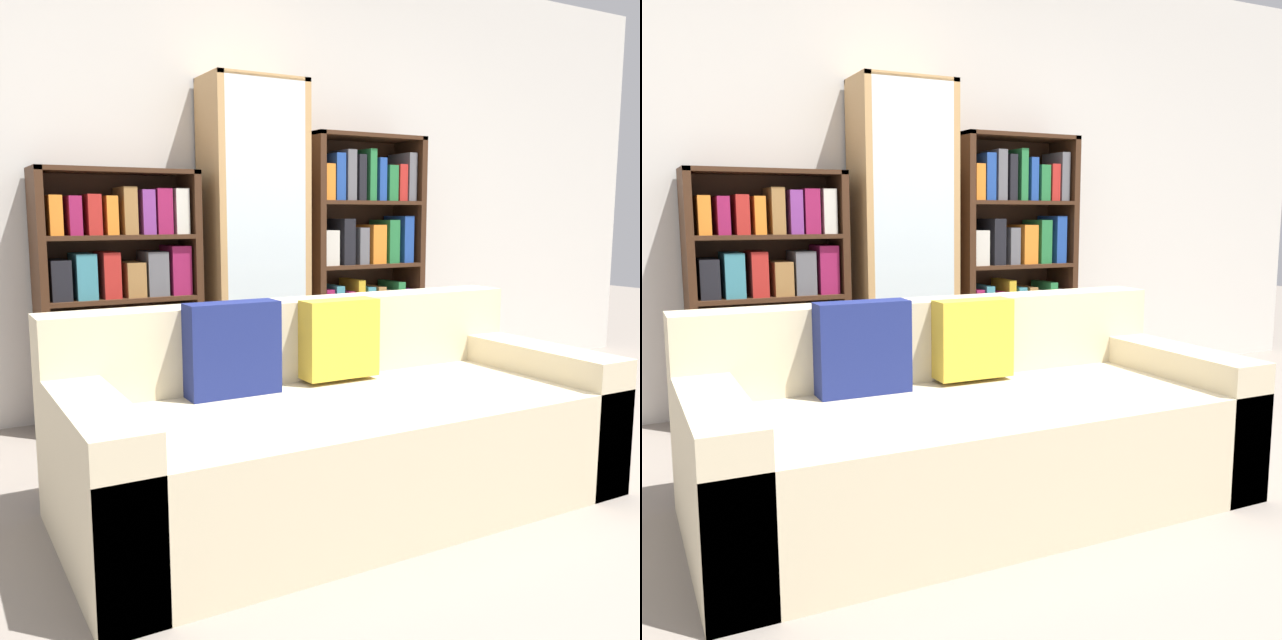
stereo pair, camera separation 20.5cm
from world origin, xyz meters
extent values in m
plane|color=gray|center=(0.00, 0.00, 0.00)|extent=(16.00, 16.00, 0.00)
cube|color=beige|center=(0.00, 2.38, 1.35)|extent=(6.81, 0.06, 2.70)
cube|color=beige|center=(-0.30, 0.61, 0.22)|extent=(2.11, 0.97, 0.44)
cube|color=beige|center=(-0.30, 0.99, 0.61)|extent=(2.11, 0.20, 0.33)
cube|color=beige|center=(-1.26, 0.61, 0.28)|extent=(0.20, 0.97, 0.56)
cube|color=beige|center=(0.65, 0.61, 0.28)|extent=(0.20, 0.97, 0.56)
cube|color=navy|center=(-0.67, 0.83, 0.62)|extent=(0.36, 0.12, 0.36)
cube|color=gold|center=(-0.20, 0.83, 0.62)|extent=(0.32, 0.12, 0.32)
cube|color=#3D2314|center=(-1.16, 2.17, 0.68)|extent=(0.04, 0.32, 1.36)
cube|color=#3D2314|center=(-0.36, 2.17, 0.68)|extent=(0.04, 0.32, 1.36)
cube|color=#3D2314|center=(-0.76, 2.17, 1.35)|extent=(0.84, 0.32, 0.02)
cube|color=#3D2314|center=(-0.76, 2.17, 0.01)|extent=(0.84, 0.32, 0.02)
cube|color=#3D2314|center=(-0.76, 2.33, 0.68)|extent=(0.84, 0.01, 1.36)
cube|color=#3D2314|center=(-0.76, 2.17, 0.35)|extent=(0.76, 0.32, 0.02)
cube|color=#3D2314|center=(-0.76, 2.17, 0.68)|extent=(0.76, 0.32, 0.02)
cube|color=#3D2314|center=(-0.76, 2.17, 1.01)|extent=(0.76, 0.32, 0.02)
cube|color=teal|center=(-1.10, 2.16, 0.16)|extent=(0.05, 0.24, 0.26)
cube|color=olive|center=(-1.02, 2.16, 0.14)|extent=(0.05, 0.24, 0.22)
cube|color=beige|center=(-0.95, 2.16, 0.12)|extent=(0.05, 0.24, 0.19)
cube|color=#7A3384|center=(-0.88, 2.16, 0.14)|extent=(0.07, 0.24, 0.23)
cube|color=#7A3384|center=(-0.81, 2.16, 0.12)|extent=(0.05, 0.24, 0.19)
cube|color=#1E4293|center=(-0.73, 2.16, 0.15)|extent=(0.06, 0.24, 0.26)
cube|color=#8E1947|center=(-0.65, 2.16, 0.15)|extent=(0.07, 0.24, 0.25)
cube|color=gold|center=(-0.58, 2.16, 0.13)|extent=(0.07, 0.24, 0.21)
cube|color=beige|center=(-0.51, 2.16, 0.14)|extent=(0.06, 0.24, 0.23)
cube|color=teal|center=(-0.43, 2.16, 0.15)|extent=(0.05, 0.24, 0.25)
cube|color=#AD231E|center=(-1.10, 2.16, 0.47)|extent=(0.06, 0.24, 0.22)
cube|color=black|center=(-1.03, 2.16, 0.48)|extent=(0.05, 0.24, 0.22)
cube|color=#237038|center=(-0.95, 2.16, 0.46)|extent=(0.06, 0.24, 0.19)
cube|color=gold|center=(-0.87, 2.16, 0.48)|extent=(0.06, 0.24, 0.23)
cube|color=orange|center=(-0.80, 2.16, 0.47)|extent=(0.06, 0.24, 0.21)
cube|color=#8E1947|center=(-0.72, 2.16, 0.46)|extent=(0.05, 0.24, 0.20)
cube|color=orange|center=(-0.65, 2.16, 0.45)|extent=(0.06, 0.24, 0.17)
cube|color=black|center=(-0.58, 2.16, 0.45)|extent=(0.06, 0.24, 0.18)
cube|color=teal|center=(-0.50, 2.16, 0.48)|extent=(0.05, 0.24, 0.22)
cube|color=gold|center=(-0.43, 2.16, 0.48)|extent=(0.05, 0.24, 0.22)
cube|color=black|center=(-1.08, 2.16, 0.80)|extent=(0.10, 0.24, 0.21)
cube|color=teal|center=(-0.95, 2.16, 0.81)|extent=(0.10, 0.24, 0.23)
cube|color=#AD231E|center=(-0.82, 2.16, 0.81)|extent=(0.09, 0.24, 0.24)
cube|color=olive|center=(-0.70, 2.16, 0.79)|extent=(0.10, 0.24, 0.18)
cube|color=#5B5B60|center=(-0.58, 2.16, 0.81)|extent=(0.11, 0.24, 0.24)
cube|color=#8E1947|center=(-0.45, 2.16, 0.83)|extent=(0.11, 0.24, 0.26)
cube|color=orange|center=(-1.09, 2.16, 1.12)|extent=(0.06, 0.24, 0.20)
cube|color=#8E1947|center=(-0.99, 2.16, 1.12)|extent=(0.06, 0.24, 0.20)
cube|color=#AD231E|center=(-0.90, 2.16, 1.13)|extent=(0.07, 0.24, 0.21)
cube|color=orange|center=(-0.81, 2.16, 1.12)|extent=(0.06, 0.24, 0.20)
cube|color=olive|center=(-0.72, 2.16, 1.15)|extent=(0.07, 0.24, 0.25)
cube|color=#7A3384|center=(-0.62, 2.16, 1.14)|extent=(0.07, 0.24, 0.23)
cube|color=#8E1947|center=(-0.54, 2.16, 1.14)|extent=(0.08, 0.24, 0.24)
cube|color=beige|center=(-0.44, 2.16, 1.14)|extent=(0.07, 0.24, 0.24)
cube|color=tan|center=(-0.24, 2.15, 0.94)|extent=(0.04, 0.36, 1.89)
cube|color=tan|center=(0.28, 2.15, 0.94)|extent=(0.04, 0.36, 1.89)
cube|color=tan|center=(0.02, 2.15, 1.88)|extent=(0.56, 0.36, 0.02)
cube|color=tan|center=(0.02, 2.15, 0.01)|extent=(0.56, 0.36, 0.02)
cube|color=tan|center=(0.02, 2.33, 0.94)|extent=(0.56, 0.01, 1.89)
cube|color=silver|center=(0.02, 1.98, 0.94)|extent=(0.48, 0.01, 1.86)
cube|color=tan|center=(0.02, 2.15, 0.39)|extent=(0.48, 0.32, 0.02)
cube|color=tan|center=(0.02, 2.15, 0.76)|extent=(0.48, 0.32, 0.02)
cube|color=tan|center=(0.02, 2.15, 1.13)|extent=(0.48, 0.32, 0.02)
cube|color=tan|center=(0.02, 2.15, 1.50)|extent=(0.48, 0.32, 0.02)
cylinder|color=silver|center=(-0.16, 2.17, 0.06)|extent=(0.01, 0.01, 0.07)
cone|color=silver|center=(-0.16, 2.17, 0.14)|extent=(0.06, 0.06, 0.09)
cylinder|color=silver|center=(-0.07, 2.15, 0.06)|extent=(0.01, 0.01, 0.07)
cone|color=silver|center=(-0.07, 2.15, 0.14)|extent=(0.06, 0.06, 0.09)
cylinder|color=silver|center=(0.02, 2.14, 0.06)|extent=(0.01, 0.01, 0.07)
cone|color=silver|center=(0.02, 2.14, 0.14)|extent=(0.06, 0.06, 0.09)
cylinder|color=silver|center=(0.11, 2.14, 0.06)|extent=(0.01, 0.01, 0.07)
cone|color=silver|center=(0.11, 2.14, 0.14)|extent=(0.06, 0.06, 0.09)
cylinder|color=silver|center=(0.20, 2.14, 0.06)|extent=(0.01, 0.01, 0.07)
cone|color=silver|center=(0.20, 2.14, 0.14)|extent=(0.06, 0.06, 0.09)
cylinder|color=silver|center=(-0.13, 2.15, 0.44)|extent=(0.01, 0.01, 0.07)
cone|color=silver|center=(-0.13, 2.15, 0.52)|extent=(0.09, 0.09, 0.09)
cylinder|color=silver|center=(0.02, 2.15, 0.44)|extent=(0.01, 0.01, 0.07)
cone|color=silver|center=(0.02, 2.15, 0.52)|extent=(0.09, 0.09, 0.09)
cylinder|color=silver|center=(0.17, 2.17, 0.44)|extent=(0.01, 0.01, 0.07)
cone|color=silver|center=(0.17, 2.17, 0.52)|extent=(0.09, 0.09, 0.09)
cylinder|color=silver|center=(-0.16, 2.16, 0.81)|extent=(0.01, 0.01, 0.08)
cone|color=silver|center=(-0.16, 2.16, 0.91)|extent=(0.05, 0.05, 0.10)
cylinder|color=silver|center=(-0.09, 2.15, 0.81)|extent=(0.01, 0.01, 0.08)
cone|color=silver|center=(-0.09, 2.15, 0.91)|extent=(0.05, 0.05, 0.10)
cylinder|color=silver|center=(-0.02, 2.13, 0.81)|extent=(0.01, 0.01, 0.08)
cone|color=silver|center=(-0.02, 2.13, 0.91)|extent=(0.05, 0.05, 0.10)
cylinder|color=silver|center=(0.06, 2.17, 0.81)|extent=(0.01, 0.01, 0.08)
cone|color=silver|center=(0.06, 2.17, 0.91)|extent=(0.05, 0.05, 0.10)
cylinder|color=silver|center=(0.13, 2.15, 0.81)|extent=(0.01, 0.01, 0.08)
cone|color=silver|center=(0.13, 2.15, 0.91)|extent=(0.05, 0.05, 0.10)
cylinder|color=silver|center=(0.21, 2.16, 0.81)|extent=(0.01, 0.01, 0.08)
cone|color=silver|center=(0.21, 2.16, 0.91)|extent=(0.05, 0.05, 0.10)
cylinder|color=silver|center=(-0.16, 2.14, 1.17)|extent=(0.01, 0.01, 0.07)
cone|color=silver|center=(-0.16, 2.14, 1.25)|extent=(0.06, 0.06, 0.08)
cylinder|color=silver|center=(-0.07, 2.16, 1.17)|extent=(0.01, 0.01, 0.07)
cone|color=silver|center=(-0.07, 2.16, 1.25)|extent=(0.06, 0.06, 0.08)
cylinder|color=silver|center=(0.02, 2.16, 1.17)|extent=(0.01, 0.01, 0.07)
cone|color=silver|center=(0.02, 2.16, 1.25)|extent=(0.06, 0.06, 0.08)
cylinder|color=silver|center=(0.11, 2.15, 1.17)|extent=(0.01, 0.01, 0.07)
cone|color=silver|center=(0.11, 2.15, 1.25)|extent=(0.06, 0.06, 0.08)
cylinder|color=silver|center=(0.20, 2.14, 1.17)|extent=(0.01, 0.01, 0.07)
cone|color=silver|center=(0.20, 2.14, 1.25)|extent=(0.06, 0.06, 0.08)
cylinder|color=silver|center=(-0.16, 2.15, 1.54)|extent=(0.01, 0.01, 0.06)
cone|color=silver|center=(-0.16, 2.15, 1.61)|extent=(0.05, 0.05, 0.08)
cylinder|color=silver|center=(-0.09, 2.16, 1.54)|extent=(0.01, 0.01, 0.06)
cone|color=silver|center=(-0.09, 2.16, 1.61)|extent=(0.05, 0.05, 0.08)
cylinder|color=silver|center=(-0.02, 2.17, 1.54)|extent=(0.01, 0.01, 0.06)
cone|color=silver|center=(-0.02, 2.17, 1.61)|extent=(0.05, 0.05, 0.08)
cylinder|color=silver|center=(0.06, 2.15, 1.54)|extent=(0.01, 0.01, 0.06)
cone|color=silver|center=(0.06, 2.15, 1.61)|extent=(0.05, 0.05, 0.08)
cylinder|color=silver|center=(0.13, 2.16, 1.54)|extent=(0.01, 0.01, 0.06)
cone|color=silver|center=(0.13, 2.16, 1.61)|extent=(0.05, 0.05, 0.08)
cylinder|color=silver|center=(0.21, 2.14, 1.54)|extent=(0.01, 0.01, 0.06)
cone|color=silver|center=(0.21, 2.14, 1.61)|extent=(0.05, 0.05, 0.08)
cube|color=#3D2314|center=(0.41, 2.17, 0.81)|extent=(0.04, 0.32, 1.62)
cube|color=#3D2314|center=(1.15, 2.17, 0.81)|extent=(0.04, 0.32, 1.62)
cube|color=#3D2314|center=(0.78, 2.17, 1.60)|extent=(0.78, 0.32, 0.02)
cube|color=#3D2314|center=(0.78, 2.17, 0.01)|extent=(0.78, 0.32, 0.02)
cube|color=#3D2314|center=(0.78, 2.33, 0.81)|extent=(0.78, 0.01, 1.62)
cube|color=#3D2314|center=(0.78, 2.17, 0.42)|extent=(0.70, 0.32, 0.02)
cube|color=#3D2314|center=(0.78, 2.17, 0.81)|extent=(0.70, 0.32, 0.02)
cube|color=#3D2314|center=(0.78, 2.17, 1.20)|extent=(0.70, 0.32, 0.02)
cube|color=#237038|center=(0.49, 2.16, 0.16)|extent=(0.08, 0.24, 0.27)
cube|color=#1E4293|center=(0.58, 2.16, 0.18)|extent=(0.08, 0.24, 0.30)
cube|color=#1E4293|center=(0.68, 2.16, 0.18)|extent=(0.06, 0.24, 0.31)
cube|color=olive|center=(0.78, 2.16, 0.17)|extent=(0.07, 0.24, 0.28)
cube|color=teal|center=(0.88, 2.16, 0.16)|extent=(0.08, 0.24, 0.27)
cube|color=#AD231E|center=(0.97, 2.16, 0.17)|extent=(0.06, 0.24, 0.29)
cube|color=orange|center=(1.07, 2.16, 0.15)|extent=(0.06, 0.24, 0.25)
cube|color=#8E1947|center=(0.48, 2.16, 0.55)|extent=(0.05, 0.24, 0.24)
cube|color=teal|center=(0.55, 2.16, 0.56)|extent=(0.06, 0.24, 0.26)
cube|color=#8E1947|center=(0.63, 2.16, 0.54)|extent=(0.05, 0.24, 0.23)
cube|color=gold|center=(0.70, 2.16, 0.58)|extent=(0.05, 0.24, 0.29)
cube|color=teal|center=(0.78, 2.16, 0.55)|extent=(0.06, 0.24, 0.25)
cube|color=olive|center=(0.86, 2.16, 0.55)|extent=(0.06, 0.24, 0.24)
cube|color=beige|center=(0.93, 2.16, 0.54)|extent=(0.06, 0.24, 0.22)
cube|color=#237038|center=(1.01, 2.16, 0.56)|extent=(0.05, 0.24, 0.27)
cube|color=#7A3384|center=(1.08, 2.16, 0.54)|extent=(0.06, 0.24, 0.22)
cube|color=beige|center=(0.49, 2.16, 0.93)|extent=(0.09, 0.24, 0.21)
cube|color=black|center=(0.61, 2.16, 0.96)|extent=(0.08, 0.24, 0.28)
cube|color=#5B5B60|center=(0.72, 2.16, 0.93)|extent=(0.07, 0.24, 0.23)
cube|color=orange|center=(0.83, 2.16, 0.94)|extent=(0.10, 0.24, 0.24)
cube|color=#237038|center=(0.95, 2.16, 0.96)|extent=(0.08, 0.24, 0.27)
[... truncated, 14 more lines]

